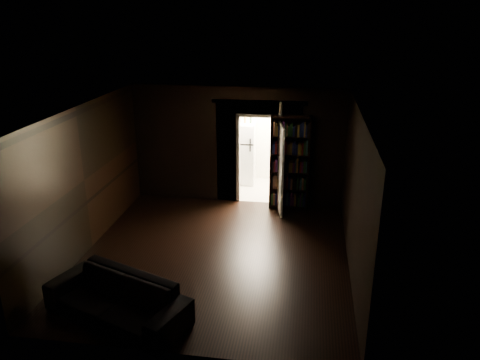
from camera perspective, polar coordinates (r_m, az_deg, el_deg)
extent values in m
plane|color=black|center=(9.09, -3.02, -9.16)|extent=(5.50, 5.50, 0.00)
cube|color=black|center=(11.35, -6.42, 4.48)|extent=(2.55, 0.10, 2.80)
cube|color=black|center=(10.98, 8.66, 3.83)|extent=(1.55, 0.10, 2.80)
cube|color=black|center=(10.80, 2.36, 9.50)|extent=(0.90, 0.10, 0.70)
cube|color=black|center=(9.30, -18.45, -0.02)|extent=(0.02, 5.50, 2.80)
cube|color=black|center=(8.37, 13.83, -1.78)|extent=(0.02, 5.50, 2.80)
cube|color=black|center=(6.08, -8.47, -10.13)|extent=(5.00, 0.02, 2.80)
cube|color=beige|center=(8.09, -3.38, 8.40)|extent=(5.00, 5.50, 0.02)
cube|color=silver|center=(11.09, 2.23, 2.32)|extent=(1.04, 0.06, 2.17)
cube|color=beige|center=(12.31, 2.64, -1.27)|extent=(2.20, 1.80, 0.10)
cube|color=#EEEACE|center=(12.73, 3.13, 5.36)|extent=(2.20, 0.10, 2.40)
cube|color=#EEEACE|center=(12.06, -2.25, 4.54)|extent=(0.10, 1.60, 2.40)
cube|color=#EEEACE|center=(11.86, 7.80, 4.09)|extent=(0.10, 1.60, 2.40)
cube|color=#EEEACE|center=(11.63, 2.83, 10.27)|extent=(2.20, 1.80, 0.10)
cube|color=#BA646B|center=(12.45, 3.20, 9.84)|extent=(2.00, 0.04, 0.26)
imported|color=black|center=(7.45, -14.85, -13.19)|extent=(2.45, 1.72, 0.87)
cube|color=black|center=(10.84, 6.06, 2.07)|extent=(0.96, 0.61, 2.20)
cube|color=white|center=(12.53, 0.19, 3.37)|extent=(0.93, 0.90, 1.65)
cube|color=silver|center=(10.65, 4.93, 1.35)|extent=(0.22, 0.84, 2.05)
cube|color=silver|center=(10.53, 4.98, 8.64)|extent=(0.11, 0.11, 0.31)
cube|color=black|center=(12.22, 0.26, 7.56)|extent=(0.63, 0.18, 0.25)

